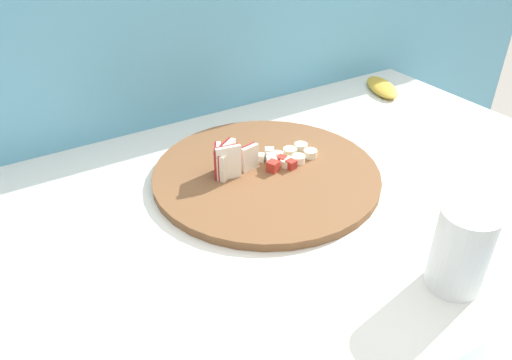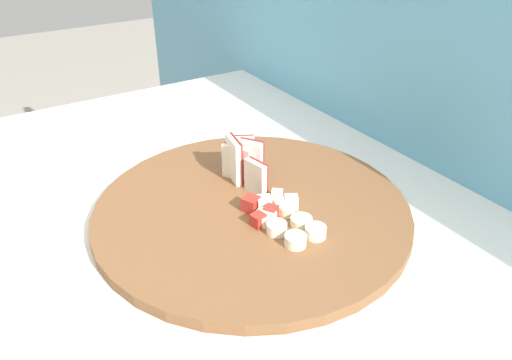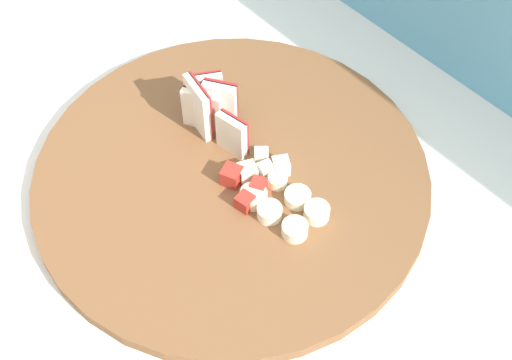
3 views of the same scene
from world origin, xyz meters
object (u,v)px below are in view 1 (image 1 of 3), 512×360
Objects in this scene: apple_wedge_fan at (229,160)px; small_jar at (461,250)px; apple_dice_pile at (274,160)px; banana_slice_rows at (295,155)px; banana_peel at (382,87)px; cutting_board at (266,174)px.

small_jar is (0.14, -0.41, 0.02)m from apple_wedge_fan.
banana_slice_rows is at bearing -1.77° from apple_dice_pile.
apple_dice_pile reaches higher than banana_slice_rows.
banana_peel is at bearing 24.43° from banana_slice_rows.
apple_wedge_fan reaches higher than banana_slice_rows.
apple_wedge_fan is 0.15m from banana_slice_rows.
banana_slice_rows is at bearing -155.57° from banana_peel.
small_jar is (0.05, -0.40, 0.04)m from apple_dice_pile.
apple_dice_pile is at bearing 178.23° from banana_slice_rows.
banana_slice_rows is (0.05, -0.00, -0.00)m from apple_dice_pile.
apple_wedge_fan is 0.44m from small_jar.
cutting_board is 4.87× the size of banana_slice_rows.
cutting_board is at bearing 101.04° from small_jar.
apple_wedge_fan is 0.63× the size of banana_peel.
small_jar is at bearing -90.09° from banana_slice_rows.
apple_dice_pile reaches higher than cutting_board.
banana_slice_rows is 0.58× the size of banana_peel.
apple_wedge_fan is 1.07× the size of banana_slice_rows.
apple_wedge_fan reaches higher than apple_dice_pile.
cutting_board is at bearing -157.90° from banana_peel.
banana_slice_rows is (0.08, 0.01, 0.02)m from cutting_board.
banana_peel is at bearing 53.92° from small_jar.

